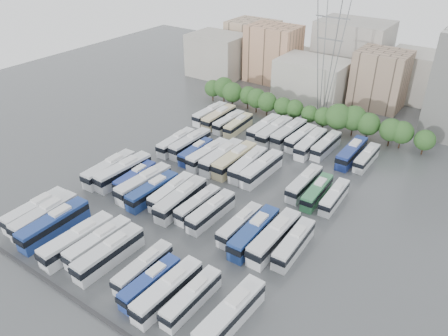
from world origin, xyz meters
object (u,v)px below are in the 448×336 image
Objects in this scene: bus_r0_s13 at (230,314)px; bus_r2_s1 at (176,142)px; bus_r0_s8 at (143,268)px; bus_r0_s9 at (150,282)px; bus_r1_s10 at (240,225)px; bus_r1_s12 at (274,237)px; bus_r1_s8 at (211,211)px; bus_r2_s7 at (248,164)px; bus_r2_s4 at (208,154)px; bus_r1_s4 at (153,191)px; bus_r0_s0 at (36,210)px; bus_r3_s9 at (310,143)px; bus_r2_s6 at (235,160)px; bus_r3_s1 at (219,117)px; bus_r3_s2 at (229,122)px; bus_r1_s7 at (198,204)px; bus_r2_s8 at (262,168)px; bus_r2_s12 at (317,192)px; bus_r1_s5 at (172,192)px; bus_r3_s0 at (210,114)px; bus_r2_s2 at (190,143)px; bus_r0_s4 at (78,240)px; bus_r1_s2 at (135,177)px; bus_r2_s13 at (334,197)px; bus_r0_s10 at (168,290)px; bus_r3_s7 at (289,133)px; bus_r1_s3 at (144,183)px; bus_r3_s5 at (264,128)px; bus_r3_s8 at (301,138)px; bus_r0_s11 at (191,297)px; bus_r0_s6 at (109,253)px; bus_r0_s1 at (45,216)px; bus_r3_s13 at (367,157)px; bus_r1_s13 at (294,243)px; bus_r2_s3 at (196,152)px; bus_r3_s12 at (352,153)px; bus_r1_s11 at (254,232)px; bus_r3_s3 at (238,125)px; bus_r1_s6 at (181,199)px; bus_r2_s5 at (222,157)px; bus_r1_s1 at (123,171)px; bus_r3_s6 at (274,131)px.

bus_r0_s13 reaches higher than bus_r2_s1.
bus_r0_s9 is at bearing -29.39° from bus_r0_s8.
bus_r1_s10 is 0.83× the size of bus_r1_s12.
bus_r2_s7 reaches higher than bus_r1_s8.
bus_r1_s4 is at bearing -87.74° from bus_r2_s4.
bus_r0_s0 is 0.99× the size of bus_r3_s9.
bus_r2_s6 is 23.66m from bus_r3_s1.
bus_r3_s2 is (3.59, 16.90, -0.09)m from bus_r2_s1.
bus_r0_s0 is at bearing -139.47° from bus_r1_s7.
bus_r2_s8 reaches higher than bus_r0_s8.
bus_r1_s10 reaches higher than bus_r2_s12.
bus_r1_s5 is 0.98× the size of bus_r3_s0.
bus_r2_s6 is 26.55m from bus_r3_s0.
bus_r2_s2 is at bearing 118.53° from bus_r0_s8.
bus_r2_s8 reaches higher than bus_r2_s1.
bus_r1_s7 is (9.81, 19.92, -0.36)m from bus_r0_s4.
bus_r0_s8 is 21.37m from bus_r1_s4.
bus_r2_s13 is at bearing 21.93° from bus_r1_s2.
bus_r3_s7 reaches higher than bus_r0_s10.
bus_r1_s12 is 36.53m from bus_r3_s9.
bus_r1_s3 reaches higher than bus_r3_s0.
bus_r0_s13 is 26.82m from bus_r1_s7.
bus_r2_s2 is at bearing 177.26° from bus_r2_s6.
bus_r3_s2 is at bearing -168.60° from bus_r3_s5.
bus_r0_s8 is 0.95× the size of bus_r3_s8.
bus_r2_s2 is 1.01× the size of bus_r3_s5.
bus_r0_s11 is at bearing -54.00° from bus_r2_s4.
bus_r0_s6 is 0.98× the size of bus_r3_s7.
bus_r0_s1 reaches higher than bus_r3_s13.
bus_r1_s13 is 36.98m from bus_r2_s3.
bus_r0_s1 is 65.68m from bus_r3_s12.
bus_r2_s7 is at bearing 123.59° from bus_r1_s11.
bus_r0_s10 is 0.96× the size of bus_r3_s7.
bus_r0_s13 is 1.07× the size of bus_r3_s5.
bus_r2_s4 is 1.00× the size of bus_r3_s5.
bus_r3_s13 is (29.76, 19.50, -0.24)m from bus_r2_s4.
bus_r1_s10 is 38.35m from bus_r3_s7.
bus_r3_s2 is 3.02m from bus_r3_s3.
bus_r0_s9 is at bearing -64.79° from bus_r1_s6.
bus_r2_s1 is at bearing 178.75° from bus_r2_s4.
bus_r1_s12 is 1.08× the size of bus_r3_s1.
bus_r3_s7 is at bearing 8.29° from bus_r3_s3.
bus_r0_s11 is 1.01× the size of bus_r1_s10.
bus_r0_s9 is 1.01× the size of bus_r1_s2.
bus_r0_s9 is at bearing -79.75° from bus_r1_s8.
bus_r2_s7 is at bearing -177.23° from bus_r2_s8.
bus_r2_s5 is (9.99, -1.25, 0.12)m from bus_r2_s2.
bus_r1_s1 is 38.16m from bus_r3_s5.
bus_r3_s3 is at bearing 132.38° from bus_r1_s13.
bus_r1_s12 is 1.00× the size of bus_r3_s6.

